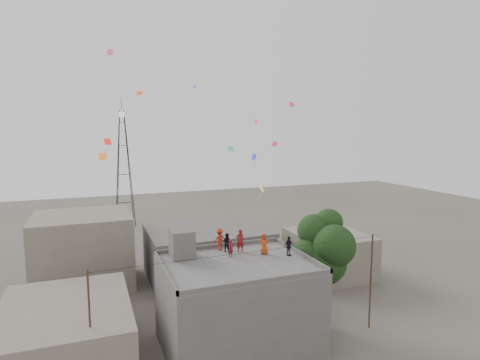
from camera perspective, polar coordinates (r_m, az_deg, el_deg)
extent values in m
plane|color=#4D483F|center=(30.47, -0.45, -22.66)|extent=(140.00, 140.00, 0.00)
cube|color=#514F4C|center=(29.09, -0.46, -17.53)|extent=(10.00, 8.00, 6.00)
cube|color=#54514F|center=(27.94, -0.47, -11.85)|extent=(10.00, 8.00, 0.10)
cube|color=#514F4C|center=(31.41, -3.00, -9.29)|extent=(10.00, 0.15, 0.30)
cube|color=#514F4C|center=(24.46, 2.84, -14.22)|extent=(10.00, 0.15, 0.30)
cube|color=#514F4C|center=(29.86, 8.57, -10.25)|extent=(0.15, 8.00, 0.30)
cube|color=#514F4C|center=(26.66, -10.68, -12.49)|extent=(0.15, 8.00, 0.30)
cube|color=#514F4C|center=(29.14, -8.27, -8.95)|extent=(1.60, 1.80, 2.00)
cube|color=#6B6455|center=(29.89, -23.47, -19.58)|extent=(8.00, 10.00, 4.00)
cube|color=#514F4C|center=(42.28, -4.60, -10.21)|extent=(12.00, 9.00, 5.00)
cube|color=#6B6455|center=(42.40, -21.39, -9.24)|extent=(9.00, 8.00, 7.00)
cube|color=#6B6455|center=(43.75, 12.47, -10.17)|extent=(7.00, 8.00, 4.40)
cylinder|color=black|center=(32.87, 11.58, -16.56)|extent=(0.44, 0.44, 4.00)
cylinder|color=black|center=(32.42, 11.79, -13.85)|extent=(0.64, 0.91, 2.14)
sphere|color=black|center=(31.72, 11.73, -11.26)|extent=(3.60, 3.60, 3.60)
sphere|color=black|center=(32.30, 13.15, -9.47)|extent=(3.00, 3.00, 3.00)
sphere|color=black|center=(31.55, 9.86, -10.55)|extent=(2.80, 2.80, 2.80)
sphere|color=black|center=(30.88, 13.24, -9.10)|extent=(3.20, 3.20, 3.20)
sphere|color=black|center=(31.68, 10.50, -7.10)|extent=(2.60, 2.60, 2.60)
sphere|color=black|center=(31.86, 12.50, -5.96)|extent=(2.20, 2.20, 2.20)
cylinder|color=black|center=(25.94, -20.51, -19.55)|extent=(0.12, 0.12, 7.40)
cylinder|color=black|center=(32.93, 18.10, -13.54)|extent=(0.12, 0.12, 7.40)
cylinder|color=black|center=(26.65, 1.51, -10.21)|extent=(20.00, 0.52, 0.02)
cylinder|color=black|center=(64.33, -16.90, 1.47)|extent=(1.27, 1.27, 18.01)
cylinder|color=black|center=(64.47, -15.40, 1.53)|extent=(1.27, 1.27, 18.01)
cylinder|color=black|center=(66.16, -15.54, 1.67)|extent=(1.27, 1.27, 18.01)
cylinder|color=black|center=(66.02, -17.01, 1.61)|extent=(1.27, 1.27, 18.01)
cube|color=black|center=(65.98, -16.04, -3.10)|extent=(2.36, 0.08, 0.08)
cube|color=black|center=(65.98, -16.04, -3.10)|extent=(0.08, 2.36, 0.08)
cube|color=black|center=(65.33, -16.18, 0.79)|extent=(1.81, 0.08, 0.08)
cube|color=black|center=(65.33, -16.18, 0.79)|extent=(0.08, 1.81, 0.08)
cube|color=black|center=(65.00, -16.32, 4.73)|extent=(1.26, 0.08, 0.08)
cube|color=black|center=(65.00, -16.32, 4.73)|extent=(0.08, 1.26, 0.08)
cube|color=black|center=(64.95, -16.44, 7.90)|extent=(0.82, 0.08, 0.08)
cube|color=black|center=(64.95, -16.44, 7.90)|extent=(0.08, 0.82, 0.08)
cylinder|color=black|center=(65.05, -16.53, 10.37)|extent=(0.08, 0.08, 2.00)
imported|color=maroon|center=(30.18, 0.00, -8.58)|extent=(0.64, 0.43, 1.71)
imported|color=#B24014|center=(29.69, 3.43, -9.03)|extent=(0.90, 0.85, 1.55)
imported|color=black|center=(30.20, -1.88, -8.86)|extent=(0.86, 0.87, 1.42)
imported|color=black|center=(29.50, 6.93, -9.30)|extent=(0.91, 0.61, 1.43)
imported|color=#A52C12|center=(30.62, -2.92, -8.41)|extent=(1.14, 0.75, 1.65)
imported|color=maroon|center=(28.97, -1.30, -9.67)|extent=(0.57, 0.52, 1.32)
plane|color=orange|center=(29.53, -18.95, 3.20)|extent=(0.55, 0.32, 0.45)
plane|color=#F1269D|center=(38.72, 2.25, 8.33)|extent=(0.12, 0.51, 0.50)
plane|color=#EFFF27|center=(40.02, -13.32, 12.31)|extent=(0.23, 0.42, 0.36)
plane|color=#2326C7|center=(34.38, 2.01, 3.30)|extent=(0.30, 0.52, 0.48)
plane|color=white|center=(35.03, -16.49, 8.94)|extent=(0.46, 0.21, 0.44)
plane|color=#F5A21B|center=(44.37, 0.88, 13.81)|extent=(0.26, 0.35, 0.37)
plane|color=#35C877|center=(30.81, -1.32, 4.48)|extent=(0.46, 0.50, 0.40)
plane|color=#E93658|center=(35.34, 4.96, 5.14)|extent=(0.47, 0.25, 0.41)
plane|color=#E04717|center=(29.91, -14.07, 11.91)|extent=(0.49, 0.41, 0.32)
plane|color=#5377F9|center=(41.57, -6.46, 13.05)|extent=(0.33, 0.17, 0.31)
plane|color=#EA4A82|center=(32.15, -18.00, 16.91)|extent=(0.49, 0.35, 0.41)
plane|color=#FAF237|center=(31.72, 3.08, -1.25)|extent=(0.53, 0.57, 0.42)
plane|color=#FE221A|center=(30.76, -18.29, 5.20)|extent=(0.59, 0.48, 0.45)
plane|color=#D03046|center=(37.85, 7.34, 10.60)|extent=(0.38, 0.50, 0.40)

